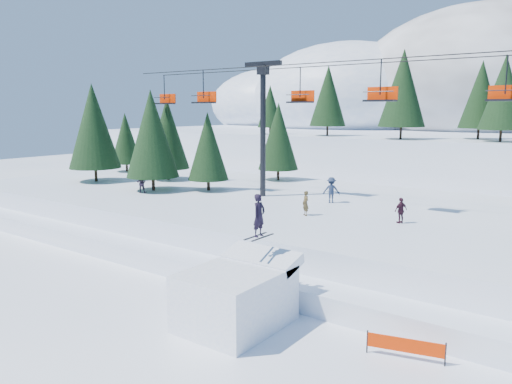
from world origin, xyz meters
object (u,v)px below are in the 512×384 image
Objects in this scene: jump_kicker at (237,295)px; banner_far at (487,333)px; chairlift at (383,108)px; banner_near at (405,346)px.

banner_far is at bearing 24.70° from jump_kicker.
banner_near is (6.98, -14.28, -8.78)m from chairlift.
banner_far is at bearing -50.95° from chairlift.
jump_kicker is 0.12× the size of chairlift.
jump_kicker reaches higher than banner_far.
banner_near and banner_far have the same top height.
banner_far is at bearing 52.96° from banner_near.
chairlift reaches higher than banner_far.
chairlift is 16.92× the size of banner_near.
banner_near is at bearing -63.94° from chairlift.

